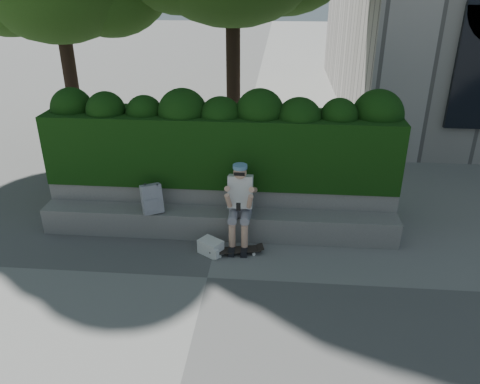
# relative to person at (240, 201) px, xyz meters

# --- Properties ---
(ground) EXTENTS (80.00, 80.00, 0.00)m
(ground) POSITION_rel_person_xyz_m (-0.39, -1.07, -0.75)
(ground) COLOR slate
(ground) RESTS_ON ground
(bench_ledge) EXTENTS (6.00, 0.45, 0.45)m
(bench_ledge) POSITION_rel_person_xyz_m (-0.39, 0.18, -0.53)
(bench_ledge) COLOR gray
(bench_ledge) RESTS_ON ground
(planter_wall) EXTENTS (6.00, 0.50, 0.75)m
(planter_wall) POSITION_rel_person_xyz_m (-0.39, 0.66, -0.38)
(planter_wall) COLOR gray
(planter_wall) RESTS_ON ground
(hedge) EXTENTS (6.00, 1.00, 1.20)m
(hedge) POSITION_rel_person_xyz_m (-0.39, 0.88, 0.60)
(hedge) COLOR black
(hedge) RESTS_ON planter_wall
(person) EXTENTS (0.40, 0.76, 1.38)m
(person) POSITION_rel_person_xyz_m (0.00, 0.00, 0.00)
(person) COLOR gray
(person) RESTS_ON ground
(skateboard) EXTENTS (0.80, 0.35, 0.08)m
(skateboard) POSITION_rel_person_xyz_m (-0.03, -0.39, -0.68)
(skateboard) COLOR black
(skateboard) RESTS_ON ground
(backpack_plaid) EXTENTS (0.38, 0.31, 0.49)m
(backpack_plaid) POSITION_rel_person_xyz_m (-1.47, 0.08, -0.06)
(backpack_plaid) COLOR #B0B1B5
(backpack_plaid) RESTS_ON bench_ledge
(backpack_ground) EXTENTS (0.44, 0.41, 0.23)m
(backpack_ground) POSITION_rel_person_xyz_m (-0.44, -0.40, -0.64)
(backpack_ground) COLOR silver
(backpack_ground) RESTS_ON ground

